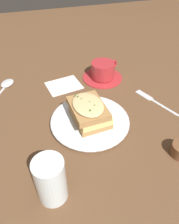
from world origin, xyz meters
TOP-DOWN VIEW (x-y plane):
  - ground_plane at (0.00, 0.00)m, footprint 2.40×2.40m
  - dinner_plate at (-0.00, 0.02)m, footprint 0.24×0.24m
  - sandwich at (-0.00, 0.02)m, footprint 0.11×0.14m
  - teacup_with_saucer at (0.12, 0.25)m, footprint 0.16×0.16m
  - water_glass at (-0.15, -0.18)m, footprint 0.07×0.07m
  - fork at (0.24, 0.07)m, footprint 0.08×0.17m
  - spoon at (-0.25, 0.30)m, footprint 0.10×0.16m
  - napkin at (-0.04, 0.24)m, footprint 0.14×0.12m

SIDE VIEW (x-z plane):
  - ground_plane at x=0.00m, z-range 0.00..0.00m
  - fork at x=0.24m, z-range 0.00..0.00m
  - napkin at x=-0.04m, z-range 0.00..0.00m
  - spoon at x=-0.25m, z-range 0.00..0.01m
  - dinner_plate at x=0.00m, z-range 0.00..0.02m
  - teacup_with_saucer at x=0.12m, z-range 0.00..0.06m
  - sandwich at x=0.00m, z-range 0.02..0.08m
  - water_glass at x=-0.15m, z-range 0.00..0.12m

